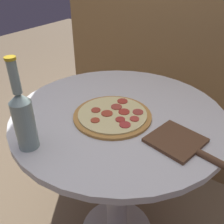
% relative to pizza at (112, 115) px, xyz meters
% --- Properties ---
extents(table, '(0.82, 0.82, 0.78)m').
position_rel_pizza_xyz_m(table, '(0.00, 0.04, -0.21)').
color(table, silver).
rests_on(table, ground_plane).
extents(fence_panel, '(1.67, 0.04, 1.82)m').
position_rel_pizza_xyz_m(fence_panel, '(0.00, 0.74, 0.13)').
color(fence_panel, olive).
rests_on(fence_panel, ground_plane).
extents(pizza, '(0.29, 0.29, 0.02)m').
position_rel_pizza_xyz_m(pizza, '(0.00, 0.00, 0.00)').
color(pizza, '#B77F3D').
rests_on(pizza, table).
extents(beer_bottle, '(0.06, 0.06, 0.29)m').
position_rel_pizza_xyz_m(beer_bottle, '(-0.12, -0.29, 0.10)').
color(beer_bottle, gray).
rests_on(beer_bottle, table).
extents(pizza_paddle, '(0.28, 0.18, 0.02)m').
position_rel_pizza_xyz_m(pizza_paddle, '(0.27, -0.01, -0.00)').
color(pizza_paddle, brown).
rests_on(pizza_paddle, table).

